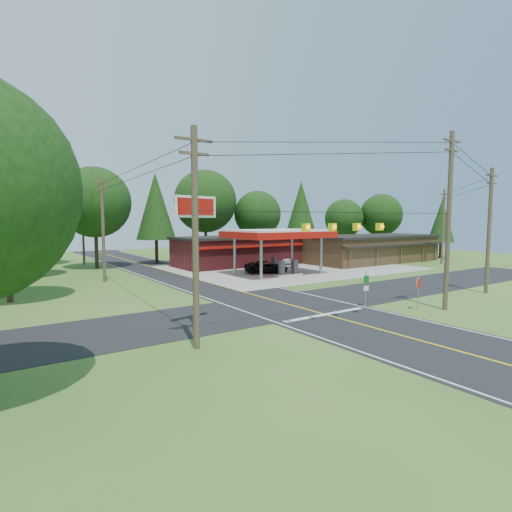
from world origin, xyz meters
TOP-DOWN VIEW (x-y plane):
  - ground at (0.00, 0.00)m, footprint 120.00×120.00m
  - main_highway at (0.00, 0.00)m, footprint 8.00×120.00m
  - cross_road at (0.00, 0.00)m, footprint 70.00×7.00m
  - lane_center_yellow at (0.00, 0.00)m, footprint 0.15×110.00m
  - gas_canopy at (9.00, 13.00)m, footprint 10.60×7.40m
  - convenience_store at (10.00, 22.98)m, footprint 16.40×7.55m
  - strip_building at (28.00, 15.98)m, footprint 20.40×8.75m
  - utility_pole_near_right at (7.50, -7.00)m, footprint 1.80×0.30m
  - utility_pole_near_left at (-9.50, -5.00)m, footprint 1.80×0.30m
  - utility_pole_far_left at (-8.00, 18.00)m, footprint 1.80×0.30m
  - utility_pole_right_b at (16.00, -5.50)m, footprint 1.80×0.30m
  - utility_pole_far_right at (34.00, 9.00)m, footprint 1.80×0.30m
  - utility_pole_north at (-6.50, 35.00)m, footprint 0.30×0.30m
  - overhead_beacons at (-1.00, -6.00)m, footprint 17.04×2.04m
  - treeline_backdrop at (0.82, 24.01)m, footprint 70.27×51.59m
  - suv_car at (8.50, 14.50)m, footprint 6.45×6.45m
  - sedan_car at (15.19, 21.00)m, footprint 5.00×5.00m
  - big_stop_sign at (-8.00, -2.01)m, footprint 2.65×0.68m
  - octagonal_stop_sign at (6.00, -6.01)m, footprint 0.75×0.24m
  - route_sign_post at (3.80, -3.52)m, footprint 0.51×0.10m

SIDE VIEW (x-z plane):
  - ground at x=0.00m, z-range 0.00..0.00m
  - main_highway at x=0.00m, z-range 0.00..0.02m
  - cross_road at x=0.00m, z-range 0.00..0.03m
  - lane_center_yellow at x=0.00m, z-range 0.02..0.03m
  - suv_car at x=8.50m, z-range 0.00..1.35m
  - sedan_car at x=15.19m, z-range 0.00..1.41m
  - route_sign_post at x=3.80m, z-range 0.25..2.73m
  - octagonal_stop_sign at x=6.00m, z-range 0.52..2.69m
  - strip_building at x=28.00m, z-range 0.01..3.81m
  - convenience_store at x=10.00m, z-range 0.02..3.82m
  - gas_canopy at x=9.00m, z-range 1.83..6.70m
  - utility_pole_north at x=-6.50m, z-range 0.00..9.50m
  - utility_pole_near_left at x=-9.50m, z-range 0.20..10.20m
  - utility_pole_far_left at x=-8.00m, z-range 0.20..10.20m
  - utility_pole_right_b at x=16.00m, z-range 0.20..10.20m
  - utility_pole_far_right at x=34.00m, z-range 0.20..10.20m
  - big_stop_sign at x=-8.00m, z-range 1.81..9.07m
  - utility_pole_near_right at x=7.50m, z-range 0.21..11.71m
  - overhead_beacons at x=-1.00m, z-range 5.70..6.73m
  - treeline_backdrop at x=0.82m, z-range 0.84..14.14m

